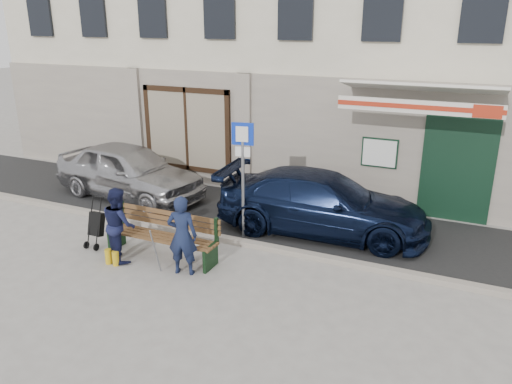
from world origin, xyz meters
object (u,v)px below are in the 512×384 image
Objects in this scene: car_navy at (322,203)px; bench at (159,236)px; stroller at (96,225)px; woman at (119,224)px; parking_sign at (243,163)px; car_silver at (129,171)px; man at (182,235)px.

bench is at bearing 131.37° from car_navy.
bench is at bearing 4.07° from stroller.
woman is 0.93m from stroller.
woman is at bearing -18.34° from stroller.
parking_sign is 2.29m from bench.
woman is (2.16, -3.06, 0.01)m from car_silver.
woman is (-1.45, -0.01, -0.02)m from man.
woman reaches higher than bench.
woman is at bearing -137.03° from car_silver.
stroller reaches higher than bench.
stroller is (-1.50, -0.11, 0.01)m from bench.
parking_sign is 1.70× the size of woman.
woman is at bearing -149.09° from bench.
car_navy is 3.15× the size of woman.
car_silver is at bearing 114.83° from stroller.
car_silver is at bearing 154.20° from parking_sign.
car_silver is at bearing 85.22° from car_navy.
car_silver reaches higher than car_navy.
parking_sign is at bearing 33.14° from stroller.
woman reaches higher than car_navy.
parking_sign reaches higher than bench.
car_navy is at bearing 22.93° from parking_sign.
man is at bearing -122.47° from car_silver.
car_navy is 1.95× the size of bench.
car_silver is 2.90× the size of woman.
stroller is at bearing -147.05° from car_silver.
parking_sign is (3.90, -1.08, 0.95)m from car_silver.
woman is (-1.74, -1.99, -0.94)m from parking_sign.
car_silver is 5.38m from car_navy.
man is 1.45m from woman.
car_navy reaches higher than stroller.
parking_sign is at bearing 55.78° from bench.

